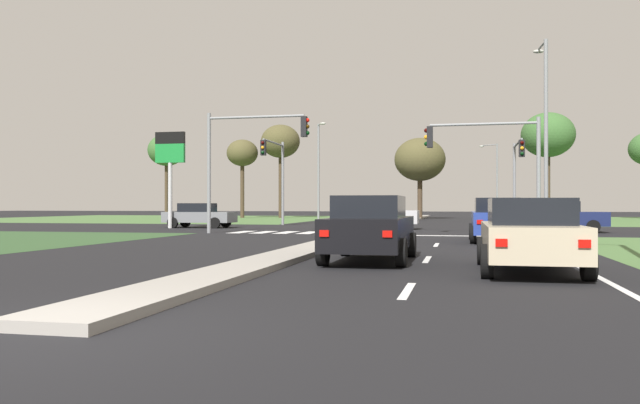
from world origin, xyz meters
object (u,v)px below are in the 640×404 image
(car_beige_fifth, at_px, (529,234))
(traffic_signal_near_left, at_px, (245,149))
(street_lamp_fourth, at_px, (495,176))
(treeline_fifth, at_px, (548,135))
(car_black_third, at_px, (370,228))
(treeline_third, at_px, (280,142))
(car_silver_fourth, at_px, (377,215))
(treeline_near, at_px, (166,151))
(traffic_signal_far_left, at_px, (276,166))
(treeline_fourth, at_px, (420,160))
(car_navy_sixth, at_px, (559,216))
(treeline_second, at_px, (242,154))
(street_lamp_third, at_px, (319,166))
(traffic_signal_near_right, at_px, (493,154))
(street_lamp_second, at_px, (545,126))
(fuel_price_totem, at_px, (170,158))
(car_teal_near, at_px, (385,211))
(car_grey_second, at_px, (199,215))
(traffic_signal_far_right, at_px, (517,166))
(car_blue_seventh, at_px, (497,220))

(car_beige_fifth, bearing_deg, traffic_signal_near_left, 126.17)
(street_lamp_fourth, bearing_deg, treeline_fifth, -76.97)
(car_black_third, height_order, treeline_third, treeline_third)
(car_silver_fourth, height_order, treeline_near, treeline_near)
(traffic_signal_far_left, xyz_separation_m, treeline_fifth, (19.69, 21.60, 3.85))
(treeline_fourth, bearing_deg, treeline_fifth, 0.09)
(car_navy_sixth, height_order, treeline_second, treeline_second)
(car_beige_fifth, height_order, street_lamp_third, street_lamp_third)
(treeline_fifth, bearing_deg, treeline_near, 176.56)
(traffic_signal_near_left, relative_size, street_lamp_fourth, 0.67)
(traffic_signal_near_right, distance_m, street_lamp_second, 5.51)
(treeline_near, relative_size, treeline_second, 1.09)
(car_silver_fourth, bearing_deg, fuel_price_totem, -84.19)
(traffic_signal_near_left, bearing_deg, car_silver_fourth, 51.72)
(car_silver_fourth, height_order, traffic_signal_far_left, traffic_signal_far_left)
(car_navy_sixth, relative_size, street_lamp_fourth, 0.52)
(treeline_second, bearing_deg, car_teal_near, -23.07)
(car_grey_second, distance_m, treeline_fourth, 29.05)
(car_navy_sixth, bearing_deg, treeline_near, -130.55)
(street_lamp_second, xyz_separation_m, fuel_price_totem, (-20.76, 1.23, -1.21))
(car_grey_second, bearing_deg, traffic_signal_far_right, 102.96)
(treeline_second, bearing_deg, traffic_signal_near_right, -55.94)
(car_black_third, xyz_separation_m, car_navy_sixth, (6.88, 18.49, -0.02))
(car_beige_fifth, bearing_deg, street_lamp_second, 82.25)
(car_silver_fourth, distance_m, street_lamp_third, 22.93)
(treeline_second, xyz_separation_m, treeline_fifth, (30.38, -2.42, 1.02))
(car_blue_seventh, xyz_separation_m, traffic_signal_near_right, (0.11, 4.71, 2.78))
(car_teal_near, height_order, treeline_near, treeline_near)
(car_teal_near, xyz_separation_m, car_navy_sixth, (11.47, -24.09, -0.00))
(treeline_fourth, bearing_deg, traffic_signal_far_right, -71.95)
(traffic_signal_far_right, bearing_deg, street_lamp_third, 133.30)
(street_lamp_second, bearing_deg, street_lamp_fourth, 90.21)
(street_lamp_fourth, bearing_deg, car_black_third, -95.46)
(car_blue_seventh, bearing_deg, traffic_signal_near_right, 88.65)
(car_blue_seventh, xyz_separation_m, street_lamp_third, (-13.95, 32.73, 4.09))
(traffic_signal_far_right, xyz_separation_m, treeline_fifth, (4.49, 21.99, 4.06))
(car_teal_near, distance_m, traffic_signal_far_left, 18.29)
(fuel_price_totem, bearing_deg, traffic_signal_near_right, -17.56)
(treeline_third, bearing_deg, fuel_price_totem, -86.33)
(traffic_signal_near_right, relative_size, treeline_third, 0.53)
(fuel_price_totem, bearing_deg, car_blue_seventh, -30.16)
(car_teal_near, bearing_deg, street_lamp_third, 6.94)
(car_navy_sixth, distance_m, fuel_price_totem, 21.69)
(car_silver_fourth, relative_size, treeline_fourth, 0.59)
(car_navy_sixth, bearing_deg, treeline_third, -143.44)
(car_teal_near, bearing_deg, treeline_fourth, -123.32)
(car_black_third, distance_m, car_blue_seventh, 9.75)
(traffic_signal_near_right, relative_size, street_lamp_third, 0.59)
(car_navy_sixth, bearing_deg, car_beige_fifth, -9.47)
(street_lamp_second, bearing_deg, traffic_signal_far_right, 97.04)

